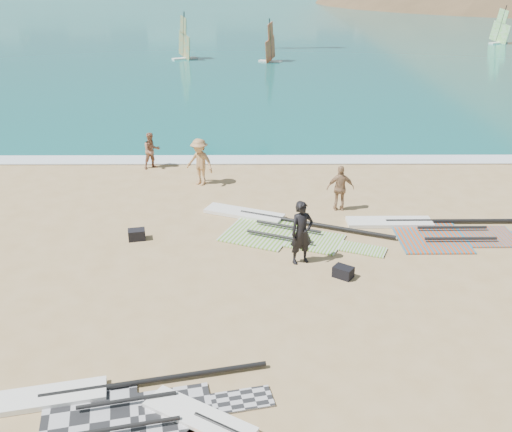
{
  "coord_description": "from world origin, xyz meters",
  "views": [
    {
      "loc": [
        -1.01,
        -11.28,
        7.67
      ],
      "look_at": [
        -0.93,
        4.0,
        1.0
      ],
      "focal_mm": 40.0,
      "sensor_mm": 36.0,
      "label": 1
    }
  ],
  "objects_px": {
    "gear_bag_near": "(137,235)",
    "beachgoer_mid": "(200,162)",
    "beachgoer_back": "(340,188)",
    "person_wetsuit": "(302,233)",
    "beachgoer_left": "(152,151)",
    "rig_orange": "(435,229)",
    "rig_green": "(274,226)",
    "gear_bag_far": "(343,272)",
    "rig_grey": "(103,406)"
  },
  "relations": [
    {
      "from": "rig_grey",
      "to": "beachgoer_mid",
      "type": "distance_m",
      "value": 12.23
    },
    {
      "from": "person_wetsuit",
      "to": "beachgoer_back",
      "type": "xyz_separation_m",
      "value": [
        1.62,
        3.81,
        -0.13
      ]
    },
    {
      "from": "rig_orange",
      "to": "rig_grey",
      "type": "bearing_deg",
      "value": -137.92
    },
    {
      "from": "gear_bag_near",
      "to": "beachgoer_back",
      "type": "bearing_deg",
      "value": 19.45
    },
    {
      "from": "rig_orange",
      "to": "beachgoer_left",
      "type": "bearing_deg",
      "value": 147.53
    },
    {
      "from": "rig_green",
      "to": "person_wetsuit",
      "type": "height_order",
      "value": "person_wetsuit"
    },
    {
      "from": "person_wetsuit",
      "to": "beachgoer_left",
      "type": "xyz_separation_m",
      "value": [
        -5.53,
        8.31,
        -0.17
      ]
    },
    {
      "from": "gear_bag_far",
      "to": "beachgoer_left",
      "type": "height_order",
      "value": "beachgoer_left"
    },
    {
      "from": "gear_bag_near",
      "to": "beachgoer_back",
      "type": "relative_size",
      "value": 0.32
    },
    {
      "from": "beachgoer_mid",
      "to": "gear_bag_near",
      "type": "bearing_deg",
      "value": -76.05
    },
    {
      "from": "rig_grey",
      "to": "gear_bag_near",
      "type": "relative_size",
      "value": 11.1
    },
    {
      "from": "rig_orange",
      "to": "beachgoer_left",
      "type": "xyz_separation_m",
      "value": [
        -9.95,
        6.24,
        0.7
      ]
    },
    {
      "from": "gear_bag_near",
      "to": "person_wetsuit",
      "type": "distance_m",
      "value": 5.2
    },
    {
      "from": "person_wetsuit",
      "to": "beachgoer_back",
      "type": "relative_size",
      "value": 1.16
    },
    {
      "from": "rig_green",
      "to": "beachgoer_back",
      "type": "distance_m",
      "value": 2.81
    },
    {
      "from": "gear_bag_far",
      "to": "beachgoer_back",
      "type": "bearing_deg",
      "value": 83.35
    },
    {
      "from": "rig_green",
      "to": "rig_orange",
      "type": "bearing_deg",
      "value": 19.74
    },
    {
      "from": "rig_green",
      "to": "beachgoer_mid",
      "type": "relative_size",
      "value": 3.37
    },
    {
      "from": "beachgoer_left",
      "to": "beachgoer_back",
      "type": "bearing_deg",
      "value": -61.92
    },
    {
      "from": "beachgoer_left",
      "to": "beachgoer_back",
      "type": "height_order",
      "value": "beachgoer_back"
    },
    {
      "from": "gear_bag_near",
      "to": "rig_orange",
      "type": "bearing_deg",
      "value": 3.52
    },
    {
      "from": "rig_grey",
      "to": "beachgoer_left",
      "type": "height_order",
      "value": "beachgoer_left"
    },
    {
      "from": "beachgoer_left",
      "to": "gear_bag_near",
      "type": "bearing_deg",
      "value": -114.62
    },
    {
      "from": "rig_grey",
      "to": "gear_bag_near",
      "type": "height_order",
      "value": "gear_bag_near"
    },
    {
      "from": "rig_green",
      "to": "beachgoer_back",
      "type": "relative_size",
      "value": 3.83
    },
    {
      "from": "rig_orange",
      "to": "beachgoer_mid",
      "type": "height_order",
      "value": "beachgoer_mid"
    },
    {
      "from": "person_wetsuit",
      "to": "rig_grey",
      "type": "bearing_deg",
      "value": -147.5
    },
    {
      "from": "gear_bag_near",
      "to": "beachgoer_mid",
      "type": "xyz_separation_m",
      "value": [
        1.54,
        4.85,
        0.74
      ]
    },
    {
      "from": "gear_bag_far",
      "to": "person_wetsuit",
      "type": "relative_size",
      "value": 0.28
    },
    {
      "from": "rig_orange",
      "to": "gear_bag_far",
      "type": "bearing_deg",
      "value": -139.15
    },
    {
      "from": "rig_grey",
      "to": "beachgoer_left",
      "type": "relative_size",
      "value": 3.77
    },
    {
      "from": "rig_green",
      "to": "gear_bag_far",
      "type": "height_order",
      "value": "gear_bag_far"
    },
    {
      "from": "rig_green",
      "to": "gear_bag_near",
      "type": "relative_size",
      "value": 11.87
    },
    {
      "from": "rig_grey",
      "to": "gear_bag_far",
      "type": "height_order",
      "value": "gear_bag_far"
    },
    {
      "from": "person_wetsuit",
      "to": "beachgoer_back",
      "type": "bearing_deg",
      "value": 45.26
    },
    {
      "from": "rig_orange",
      "to": "beachgoer_back",
      "type": "xyz_separation_m",
      "value": [
        -2.8,
        1.74,
        0.74
      ]
    },
    {
      "from": "beachgoer_mid",
      "to": "rig_grey",
      "type": "bearing_deg",
      "value": -62.31
    },
    {
      "from": "beachgoer_mid",
      "to": "beachgoer_back",
      "type": "xyz_separation_m",
      "value": [
        5.0,
        -2.54,
        -0.11
      ]
    },
    {
      "from": "gear_bag_far",
      "to": "beachgoer_back",
      "type": "relative_size",
      "value": 0.32
    },
    {
      "from": "rig_green",
      "to": "beachgoer_back",
      "type": "xyz_separation_m",
      "value": [
        2.28,
        1.46,
        0.74
      ]
    },
    {
      "from": "rig_orange",
      "to": "beachgoer_back",
      "type": "height_order",
      "value": "beachgoer_back"
    },
    {
      "from": "beachgoer_left",
      "to": "beachgoer_mid",
      "type": "distance_m",
      "value": 2.92
    },
    {
      "from": "rig_orange",
      "to": "gear_bag_far",
      "type": "relative_size",
      "value": 12.86
    },
    {
      "from": "beachgoer_mid",
      "to": "beachgoer_back",
      "type": "height_order",
      "value": "beachgoer_mid"
    },
    {
      "from": "rig_grey",
      "to": "gear_bag_near",
      "type": "distance_m",
      "value": 7.36
    },
    {
      "from": "rig_orange",
      "to": "gear_bag_near",
      "type": "xyz_separation_m",
      "value": [
        -9.34,
        -0.57,
        0.11
      ]
    },
    {
      "from": "person_wetsuit",
      "to": "rig_green",
      "type": "bearing_deg",
      "value": 84.09
    },
    {
      "from": "rig_green",
      "to": "gear_bag_far",
      "type": "xyz_separation_m",
      "value": [
        1.74,
        -3.21,
        0.1
      ]
    },
    {
      "from": "gear_bag_near",
      "to": "beachgoer_mid",
      "type": "relative_size",
      "value": 0.28
    },
    {
      "from": "beachgoer_back",
      "to": "beachgoer_mid",
      "type": "bearing_deg",
      "value": -27.42
    }
  ]
}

